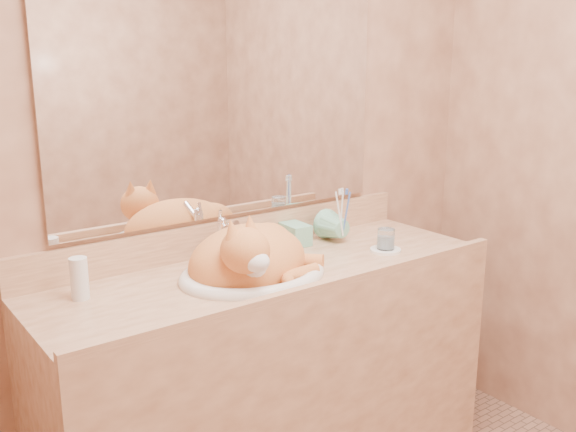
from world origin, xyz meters
TOP-DOWN VIEW (x-y plane):
  - wall_back at (0.00, 1.00)m, footprint 2.40×0.02m
  - vanity_counter at (0.00, 0.72)m, footprint 1.60×0.55m
  - mirror at (0.00, 0.99)m, footprint 1.30×0.02m
  - sink_basin at (-0.09, 0.70)m, footprint 0.54×0.47m
  - faucet at (-0.09, 0.89)m, footprint 0.06×0.13m
  - cat at (-0.09, 0.71)m, footprint 0.49×0.43m
  - soap_dispenser at (0.24, 0.85)m, footprint 0.09×0.09m
  - toothbrush_cup at (0.39, 0.80)m, footprint 0.12×0.12m
  - toothbrushes at (0.39, 0.80)m, footprint 0.04×0.04m
  - saucer at (0.46, 0.64)m, footprint 0.11×0.11m
  - water_glass at (0.46, 0.64)m, footprint 0.06×0.06m
  - lotion_bottle at (-0.61, 0.85)m, footprint 0.05×0.05m

SIDE VIEW (x-z plane):
  - vanity_counter at x=0.00m, z-range 0.00..0.85m
  - saucer at x=0.46m, z-range 0.85..0.86m
  - water_glass at x=0.46m, z-range 0.86..0.94m
  - toothbrush_cup at x=0.39m, z-range 0.85..0.96m
  - lotion_bottle at x=-0.61m, z-range 0.85..0.98m
  - cat at x=-0.09m, z-range 0.80..1.04m
  - sink_basin at x=-0.09m, z-range 0.85..1.00m
  - faucet at x=-0.09m, z-range 0.85..1.02m
  - soap_dispenser at x=0.24m, z-range 0.85..1.03m
  - toothbrushes at x=0.39m, z-range 0.87..1.09m
  - wall_back at x=0.00m, z-range 0.00..2.50m
  - mirror at x=0.00m, z-range 0.99..1.79m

